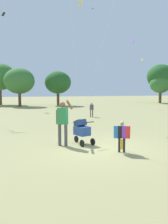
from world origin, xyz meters
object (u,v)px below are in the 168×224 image
at_px(child_with_butterfly_kite, 122,134).
at_px(person_adult_flyer, 63,119).
at_px(stroller, 82,129).
at_px(person_red_shirt, 92,108).

distance_m(child_with_butterfly_kite, person_adult_flyer, 2.43).
relative_size(child_with_butterfly_kite, stroller, 1.00).
distance_m(stroller, person_red_shirt, 9.36).
relative_size(person_adult_flyer, person_red_shirt, 1.57).
xyz_separation_m(person_adult_flyer, stroller, (0.79, 0.06, -0.45)).
bearing_deg(person_red_shirt, stroller, -108.77).
distance_m(person_adult_flyer, person_red_shirt, 9.70).
bearing_deg(stroller, child_with_butterfly_kite, -56.05).
distance_m(person_adult_flyer, stroller, 0.91).
bearing_deg(child_with_butterfly_kite, person_adult_flyer, 140.62).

